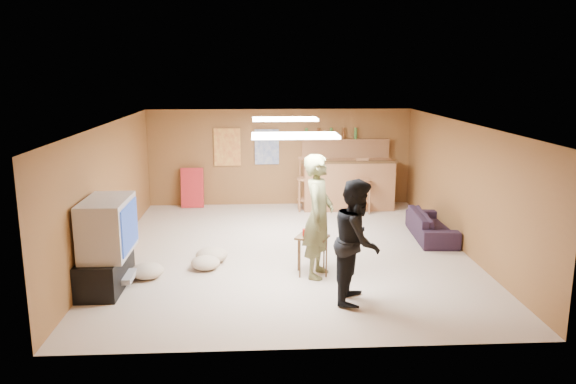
{
  "coord_description": "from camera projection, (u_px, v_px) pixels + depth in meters",
  "views": [
    {
      "loc": [
        -0.53,
        -9.25,
        3.06
      ],
      "look_at": [
        0.0,
        0.2,
        1.0
      ],
      "focal_mm": 35.0,
      "sensor_mm": 36.0,
      "label": 1
    }
  ],
  "objects": [
    {
      "name": "cup_red_far",
      "position": [
        320.0,
        234.0,
        8.41
      ],
      "size": [
        0.09,
        0.09,
        0.1
      ],
      "primitive_type": "cylinder",
      "rotation": [
        0.0,
        0.0,
        -0.32
      ],
      "color": "#A9160B",
      "rests_on": "tray_table"
    },
    {
      "name": "bar_stool_right",
      "position": [
        363.0,
        188.0,
        12.16
      ],
      "size": [
        0.47,
        0.47,
        1.13
      ],
      "primitive_type": null,
      "rotation": [
        0.0,
        0.0,
        -0.39
      ],
      "color": "brown",
      "rests_on": "ground"
    },
    {
      "name": "bottle_row",
      "position": [
        331.0,
        133.0,
        12.72
      ],
      "size": [
        1.2,
        0.08,
        0.26
      ],
      "primitive_type": null,
      "color": "#3F7233",
      "rests_on": "bar_shelf"
    },
    {
      "name": "cushion_near_tv",
      "position": [
        212.0,
        255.0,
        9.13
      ],
      "size": [
        0.63,
        0.63,
        0.23
      ],
      "primitive_type": "ellipsoid",
      "rotation": [
        0.0,
        0.0,
        -0.24
      ],
      "color": "tan",
      "rests_on": "ground"
    },
    {
      "name": "ceiling_panel_front",
      "position": [
        295.0,
        136.0,
        7.78
      ],
      "size": [
        1.2,
        0.6,
        0.04
      ],
      "primitive_type": "cube",
      "color": "white",
      "rests_on": "ceiling"
    },
    {
      "name": "ground",
      "position": [
        289.0,
        251.0,
        9.71
      ],
      "size": [
        7.0,
        7.0,
        0.0
      ],
      "primitive_type": "plane",
      "color": "#BBA48F",
      "rests_on": "ground"
    },
    {
      "name": "bar_counter",
      "position": [
        348.0,
        185.0,
        12.55
      ],
      "size": [
        2.0,
        0.6,
        1.1
      ],
      "primitive_type": "cube",
      "color": "brown",
      "rests_on": "ground"
    },
    {
      "name": "tv_screen",
      "position": [
        130.0,
        226.0,
        7.92
      ],
      "size": [
        0.02,
        0.95,
        0.65
      ],
      "primitive_type": "cube",
      "color": "navy",
      "rests_on": "tv_body"
    },
    {
      "name": "wall_back",
      "position": [
        280.0,
        157.0,
        12.89
      ],
      "size": [
        6.0,
        0.02,
        2.2
      ],
      "primitive_type": "cube",
      "color": "brown",
      "rests_on": "ground"
    },
    {
      "name": "sofa",
      "position": [
        432.0,
        225.0,
        10.42
      ],
      "size": [
        0.76,
        1.7,
        0.49
      ],
      "primitive_type": "imported",
      "rotation": [
        0.0,
        0.0,
        1.5
      ],
      "color": "black",
      "rests_on": "ground"
    },
    {
      "name": "cushion_mid",
      "position": [
        206.0,
        263.0,
        8.8
      ],
      "size": [
        0.59,
        0.59,
        0.2
      ],
      "primitive_type": "ellipsoid",
      "rotation": [
        0.0,
        0.0,
        0.39
      ],
      "color": "tan",
      "rests_on": "ground"
    },
    {
      "name": "bar_shelf",
      "position": [
        346.0,
        140.0,
        12.79
      ],
      "size": [
        2.0,
        0.18,
        0.05
      ],
      "primitive_type": "cube",
      "color": "brown",
      "rests_on": "bar_backing"
    },
    {
      "name": "poster_left",
      "position": [
        227.0,
        147.0,
        12.73
      ],
      "size": [
        0.6,
        0.03,
        0.85
      ],
      "primitive_type": "cube",
      "color": "#BF3F26",
      "rests_on": "wall_back"
    },
    {
      "name": "wall_left",
      "position": [
        108.0,
        191.0,
        9.31
      ],
      "size": [
        0.02,
        7.0,
        2.2
      ],
      "primitive_type": "cube",
      "color": "brown",
      "rests_on": "ground"
    },
    {
      "name": "tv_body",
      "position": [
        107.0,
        227.0,
        7.91
      ],
      "size": [
        0.6,
        1.1,
        0.8
      ],
      "primitive_type": "cube",
      "color": "#B2B2B7",
      "rests_on": "tv_stand"
    },
    {
      "name": "poster_right",
      "position": [
        267.0,
        147.0,
        12.78
      ],
      "size": [
        0.55,
        0.03,
        0.8
      ],
      "primitive_type": "cube",
      "color": "#334C99",
      "rests_on": "wall_back"
    },
    {
      "name": "tray_table",
      "position": [
        312.0,
        255.0,
        8.55
      ],
      "size": [
        0.57,
        0.52,
        0.6
      ],
      "primitive_type": "cube",
      "rotation": [
        0.0,
        0.0,
        -0.4
      ],
      "color": "#452C16",
      "rests_on": "ground"
    },
    {
      "name": "bar_stool_left",
      "position": [
        305.0,
        181.0,
        12.35
      ],
      "size": [
        0.48,
        0.48,
        1.34
      ],
      "primitive_type": null,
      "rotation": [
        0.0,
        0.0,
        0.14
      ],
      "color": "brown",
      "rests_on": "ground"
    },
    {
      "name": "cup_blue",
      "position": [
        322.0,
        231.0,
        8.59
      ],
      "size": [
        0.09,
        0.09,
        0.1
      ],
      "primitive_type": "cylinder",
      "rotation": [
        0.0,
        0.0,
        0.28
      ],
      "color": "#161D98",
      "rests_on": "tray_table"
    },
    {
      "name": "bar_backing",
      "position": [
        345.0,
        153.0,
        12.87
      ],
      "size": [
        2.0,
        0.14,
        0.6
      ],
      "primitive_type": "cube",
      "color": "brown",
      "rests_on": "bar_counter"
    },
    {
      "name": "person_olive",
      "position": [
        318.0,
        216.0,
        8.35
      ],
      "size": [
        0.64,
        0.79,
        1.86
      ],
      "primitive_type": "imported",
      "rotation": [
        0.0,
        0.0,
        1.24
      ],
      "color": "brown",
      "rests_on": "ground"
    },
    {
      "name": "ceiling_panel_back",
      "position": [
        285.0,
        119.0,
        10.42
      ],
      "size": [
        1.2,
        0.6,
        0.04
      ],
      "primitive_type": "cube",
      "color": "white",
      "rests_on": "ceiling"
    },
    {
      "name": "ceiling",
      "position": [
        289.0,
        124.0,
        9.24
      ],
      "size": [
        6.0,
        7.0,
        0.02
      ],
      "primitive_type": "cube",
      "color": "silver",
      "rests_on": "ground"
    },
    {
      "name": "folding_chair_stack",
      "position": [
        192.0,
        188.0,
        12.72
      ],
      "size": [
        0.5,
        0.26,
        0.91
      ],
      "primitive_type": "cube",
      "rotation": [
        -0.14,
        0.0,
        0.0
      ],
      "color": "red",
      "rests_on": "ground"
    },
    {
      "name": "cup_red_near",
      "position": [
        305.0,
        232.0,
        8.51
      ],
      "size": [
        0.1,
        0.1,
        0.11
      ],
      "primitive_type": "cylinder",
      "rotation": [
        0.0,
        0.0,
        -0.29
      ],
      "color": "#A9160B",
      "rests_on": "tray_table"
    },
    {
      "name": "person_black",
      "position": [
        357.0,
        241.0,
        7.47
      ],
      "size": [
        0.84,
        0.96,
        1.67
      ],
      "primitive_type": "imported",
      "rotation": [
        0.0,
        0.0,
        1.28
      ],
      "color": "black",
      "rests_on": "ground"
    },
    {
      "name": "wall_front",
      "position": [
        307.0,
        256.0,
        6.06
      ],
      "size": [
        6.0,
        0.02,
        2.2
      ],
      "primitive_type": "cube",
      "color": "brown",
      "rests_on": "ground"
    },
    {
      "name": "cushion_far",
      "position": [
        147.0,
        271.0,
        8.43
      ],
      "size": [
        0.58,
        0.58,
        0.22
      ],
      "primitive_type": "ellipsoid",
      "rotation": [
        0.0,
        0.0,
        0.21
      ],
      "color": "tan",
      "rests_on": "ground"
    },
    {
      "name": "dvd_box",
      "position": [
        122.0,
        277.0,
        8.07
      ],
      "size": [
        0.35,
        0.5,
        0.08
      ],
      "primitive_type": "cube",
      "color": "#B2B2B7",
      "rests_on": "tv_stand"
    },
    {
      "name": "tv_stand",
      "position": [
        106.0,
        270.0,
        8.04
      ],
      "size": [
        0.55,
        1.3,
        0.5
      ],
      "primitive_type": "cube",
      "color": "black",
      "rests_on": "ground"
    },
    {
      "name": "wall_right",
      "position": [
        463.0,
        187.0,
        9.64
      ],
      "size": [
        0.02,
        7.0,
        2.2
      ],
      "primitive_type": "cube",
      "color": "brown",
      "rests_on": "ground"
    },
    {
      "name": "bar_lip",
      "position": [
        350.0,
        162.0,
        12.19
      ],
      "size": [
        2.1,
        0.12,
        0.05
      ],
      "primitive_type": "cube",
      "color": "#452C16",
      "rests_on": "bar_counter"
    }
  ]
}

